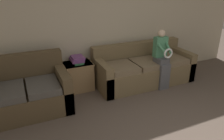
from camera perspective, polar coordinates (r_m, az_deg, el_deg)
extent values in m
cube|color=beige|center=(4.76, -0.74, 12.21)|extent=(6.85, 0.06, 2.55)
cube|color=brown|center=(4.86, 8.28, -0.87)|extent=(2.14, 0.87, 0.43)
cube|color=brown|center=(4.98, 6.50, 4.97)|extent=(2.14, 0.20, 0.41)
cube|color=brown|center=(4.40, -2.66, -1.76)|extent=(0.16, 0.87, 0.64)
cube|color=brown|center=(5.39, 17.32, 1.86)|extent=(0.16, 0.87, 0.64)
cube|color=#7A664C|center=(4.40, 2.43, 0.60)|extent=(0.57, 0.63, 0.11)
cube|color=#7A664C|center=(4.68, 9.11, 1.72)|extent=(0.57, 0.63, 0.11)
cube|color=#7A664C|center=(5.03, 14.95, 2.69)|extent=(0.57, 0.63, 0.11)
cube|color=brown|center=(4.08, -21.21, -7.28)|extent=(1.42, 0.95, 0.40)
cube|color=brown|center=(4.24, -22.46, 0.54)|extent=(1.42, 0.20, 0.52)
cube|color=brown|center=(4.08, -12.67, -4.20)|extent=(0.16, 0.95, 0.66)
cube|color=#514C47|center=(3.89, -25.64, -5.28)|extent=(0.52, 0.71, 0.11)
cube|color=#514C47|center=(3.89, -17.62, -4.01)|extent=(0.52, 0.71, 0.11)
cube|color=#56565B|center=(4.63, 13.41, -1.77)|extent=(0.23, 0.10, 0.54)
cube|color=#56565B|center=(4.61, 12.74, 2.57)|extent=(0.23, 0.28, 0.11)
cube|color=#4C8E66|center=(4.58, 12.50, 5.94)|extent=(0.27, 0.14, 0.42)
sphere|color=beige|center=(4.52, 12.80, 9.31)|extent=(0.15, 0.15, 0.15)
torus|color=white|center=(4.40, 14.49, 4.20)|extent=(0.20, 0.04, 0.20)
cylinder|color=#4C8E66|center=(4.42, 12.68, 5.75)|extent=(0.11, 0.31, 0.23)
cylinder|color=#4C8E66|center=(4.52, 14.40, 5.96)|extent=(0.11, 0.31, 0.23)
cube|color=#9E7A51|center=(4.54, -8.78, -1.65)|extent=(0.55, 0.44, 0.58)
cube|color=tan|center=(4.43, -8.99, 1.66)|extent=(0.57, 0.46, 0.02)
cube|color=#3D8451|center=(4.44, -9.00, 2.09)|extent=(0.19, 0.30, 0.04)
cube|color=#7A4284|center=(4.42, -9.21, 2.66)|extent=(0.24, 0.31, 0.05)
cube|color=#7A4284|center=(4.40, -8.95, 3.28)|extent=(0.23, 0.29, 0.04)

